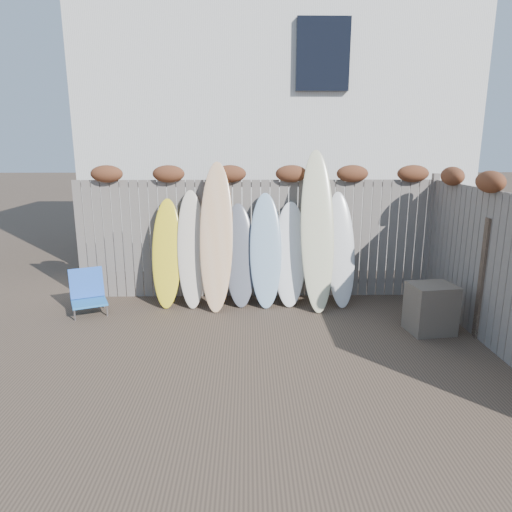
{
  "coord_description": "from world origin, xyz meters",
  "views": [
    {
      "loc": [
        -0.12,
        -5.17,
        2.55
      ],
      "look_at": [
        0.0,
        1.2,
        1.0
      ],
      "focal_mm": 32.0,
      "sensor_mm": 36.0,
      "label": 1
    }
  ],
  "objects_px": {
    "beach_chair": "(88,293)",
    "surfboard_0": "(167,253)",
    "wooden_crate": "(431,308)",
    "lattice_panel": "(472,270)"
  },
  "relations": [
    {
      "from": "beach_chair",
      "to": "surfboard_0",
      "type": "bearing_deg",
      "value": 16.74
    },
    {
      "from": "wooden_crate",
      "to": "surfboard_0",
      "type": "relative_size",
      "value": 0.39
    },
    {
      "from": "beach_chair",
      "to": "surfboard_0",
      "type": "distance_m",
      "value": 1.36
    },
    {
      "from": "lattice_panel",
      "to": "surfboard_0",
      "type": "xyz_separation_m",
      "value": [
        -4.51,
        0.97,
        0.04
      ]
    },
    {
      "from": "wooden_crate",
      "to": "lattice_panel",
      "type": "distance_m",
      "value": 0.86
    },
    {
      "from": "beach_chair",
      "to": "lattice_panel",
      "type": "bearing_deg",
      "value": -6.11
    },
    {
      "from": "lattice_panel",
      "to": "surfboard_0",
      "type": "height_order",
      "value": "surfboard_0"
    },
    {
      "from": "beach_chair",
      "to": "wooden_crate",
      "type": "bearing_deg",
      "value": -9.89
    },
    {
      "from": "beach_chair",
      "to": "wooden_crate",
      "type": "distance_m",
      "value": 5.12
    },
    {
      "from": "lattice_panel",
      "to": "surfboard_0",
      "type": "distance_m",
      "value": 4.62
    }
  ]
}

